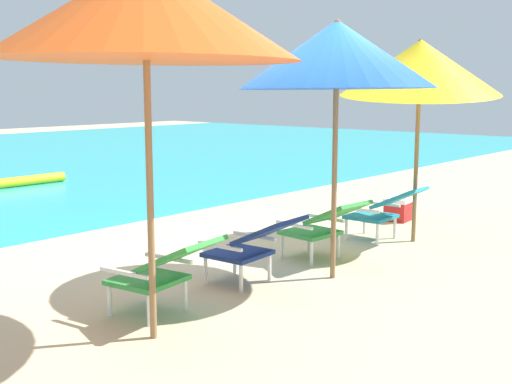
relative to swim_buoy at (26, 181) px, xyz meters
The scene contains 10 objects.
ground_plane 3.31m from the swim_buoy, 111.96° to the right, with size 40.00×40.00×0.00m, color #CCB78E.
swim_buoy is the anchor object (origin of this frame).
lounge_chair_far_left 7.95m from the swim_buoy, 111.82° to the right, with size 0.66×0.94×0.68m.
lounge_chair_near_left 7.59m from the swim_buoy, 104.23° to the right, with size 0.60×0.91×0.68m.
lounge_chair_near_right 7.38m from the swim_buoy, 95.65° to the right, with size 0.60×0.91×0.68m.
lounge_chair_far_right 7.39m from the swim_buoy, 86.22° to the right, with size 0.57×0.89×0.68m.
beach_umbrella_left 8.63m from the swim_buoy, 113.31° to the right, with size 2.89×2.89×2.68m.
beach_umbrella_center 8.11m from the swim_buoy, 98.56° to the right, with size 2.25×2.25×2.44m.
beach_umbrella_right 7.91m from the swim_buoy, 84.56° to the right, with size 2.55×2.53×2.45m.
cooler_box 7.11m from the swim_buoy, 75.61° to the right, with size 0.51×0.38×0.32m.
Camera 1 is at (-4.95, -4.11, 1.80)m, focal length 45.27 mm.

